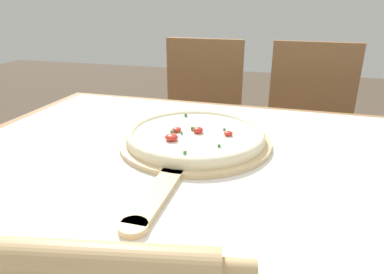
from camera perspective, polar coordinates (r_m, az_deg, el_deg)
dining_table at (r=0.82m, az=2.16°, el=-10.96°), size 1.34×1.04×0.73m
towel_cloth at (r=0.77m, az=2.26°, el=-4.99°), size 1.26×0.96×0.00m
pizza_peel at (r=0.86m, az=0.16°, el=-1.28°), size 0.39×0.59×0.01m
pizza at (r=0.88m, az=0.53°, el=0.38°), size 0.35×0.35×0.03m
rolling_pin at (r=0.49m, az=-14.22°, el=-19.38°), size 0.39×0.11×0.05m
chair_left at (r=1.69m, az=1.12°, el=2.89°), size 0.41×0.41×0.91m
chair_right at (r=1.64m, az=18.68°, el=1.17°), size 0.42×0.42×0.91m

